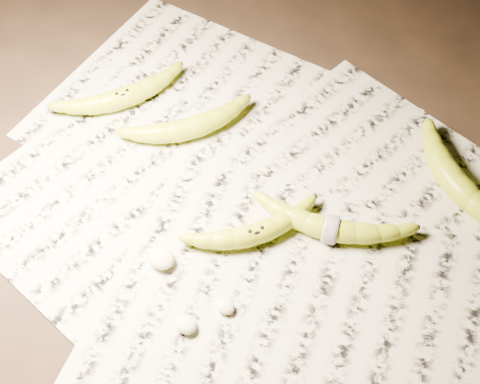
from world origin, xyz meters
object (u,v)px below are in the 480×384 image
Objects in this scene: banana_taped at (331,228)px; banana_left_a at (123,97)px; banana_center at (255,233)px; banana_left_b at (189,127)px; banana_upper_a at (456,182)px.

banana_left_a is at bearing 156.42° from banana_taped.
banana_center is (0.32, -0.09, -0.00)m from banana_left_a.
banana_taped is (0.41, -0.02, -0.00)m from banana_left_a.
banana_left_b is 0.28m from banana_taped.
banana_left_b is 1.06× the size of banana_center.
banana_left_b is (0.13, 0.01, 0.00)m from banana_left_a.
banana_left_a is 1.06× the size of banana_left_b.
banana_left_a is 0.54m from banana_upper_a.
banana_center is at bearing -161.41° from banana_taped.
banana_upper_a is (0.11, 0.17, 0.00)m from banana_taped.
banana_left_a is at bearing 109.83° from banana_center.
banana_left_a reaches higher than banana_center.
banana_center is 0.31m from banana_upper_a.
banana_left_a is 1.12× the size of banana_center.
banana_left_b is at bearing 97.98° from banana_center.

